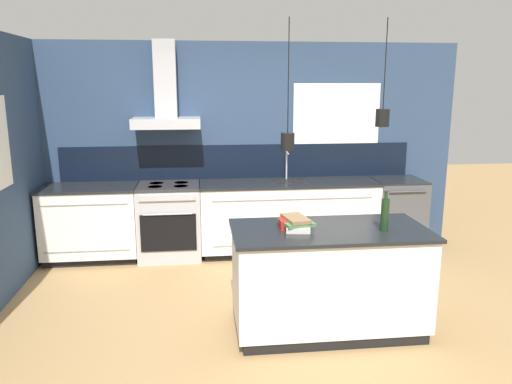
% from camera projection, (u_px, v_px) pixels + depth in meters
% --- Properties ---
extents(ground_plane, '(16.00, 16.00, 0.00)m').
position_uv_depth(ground_plane, '(258.00, 314.00, 4.65)').
color(ground_plane, tan).
rests_on(ground_plane, ground).
extents(wall_back, '(5.60, 2.49, 2.60)m').
position_uv_depth(wall_back, '(235.00, 144.00, 6.29)').
color(wall_back, navy).
rests_on(wall_back, ground_plane).
extents(counter_run_left, '(1.12, 0.64, 0.91)m').
position_uv_depth(counter_run_left, '(92.00, 223.00, 5.98)').
color(counter_run_left, black).
rests_on(counter_run_left, ground_plane).
extents(counter_run_sink, '(2.21, 0.64, 1.29)m').
position_uv_depth(counter_run_sink, '(288.00, 217.00, 6.25)').
color(counter_run_sink, black).
rests_on(counter_run_sink, ground_plane).
extents(oven_range, '(0.75, 0.66, 0.91)m').
position_uv_depth(oven_range, '(170.00, 221.00, 6.08)').
color(oven_range, '#B5B5BA').
rests_on(oven_range, ground_plane).
extents(dishwasher, '(0.62, 0.65, 0.91)m').
position_uv_depth(dishwasher, '(396.00, 214.00, 6.41)').
color(dishwasher, '#4C4C51').
rests_on(dishwasher, ground_plane).
extents(kitchen_island, '(1.65, 0.83, 0.91)m').
position_uv_depth(kitchen_island, '(328.00, 279.00, 4.28)').
color(kitchen_island, black).
rests_on(kitchen_island, ground_plane).
extents(bottle_on_island, '(0.07, 0.07, 0.34)m').
position_uv_depth(bottle_on_island, '(385.00, 214.00, 4.09)').
color(bottle_on_island, '#193319').
rests_on(bottle_on_island, kitchen_island).
extents(book_stack, '(0.29, 0.34, 0.10)m').
position_uv_depth(book_stack, '(297.00, 223.00, 4.17)').
color(book_stack, silver).
rests_on(book_stack, kitchen_island).
extents(red_supply_box, '(0.20, 0.17, 0.08)m').
position_uv_depth(red_supply_box, '(291.00, 223.00, 4.20)').
color(red_supply_box, red).
rests_on(red_supply_box, kitchen_island).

